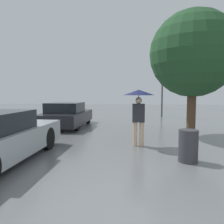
# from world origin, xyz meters

# --- Properties ---
(ground_plane) EXTENTS (60.00, 60.00, 0.00)m
(ground_plane) POSITION_xyz_m (0.00, 0.00, 0.00)
(ground_plane) COLOR slate
(pedestrian) EXTENTS (0.96, 0.96, 1.74)m
(pedestrian) POSITION_xyz_m (0.18, 3.86, 1.37)
(pedestrian) COLOR beige
(pedestrian) RESTS_ON ground_plane
(parked_car_farthest) EXTENTS (1.81, 3.83, 1.18)m
(parked_car_farthest) POSITION_xyz_m (-3.28, 7.50, 0.55)
(parked_car_farthest) COLOR black
(parked_car_farthest) RESTS_ON ground_plane
(tree) EXTENTS (3.19, 3.19, 4.68)m
(tree) POSITION_xyz_m (2.19, 5.63, 3.07)
(tree) COLOR brown
(tree) RESTS_ON ground_plane
(street_lamp) EXTENTS (0.25, 0.25, 3.97)m
(street_lamp) POSITION_xyz_m (1.93, 12.47, 2.33)
(street_lamp) COLOR #515456
(street_lamp) RESTS_ON ground_plane
(trash_bin) EXTENTS (0.45, 0.45, 0.77)m
(trash_bin) POSITION_xyz_m (1.33, 2.40, 0.39)
(trash_bin) COLOR #38383D
(trash_bin) RESTS_ON ground_plane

